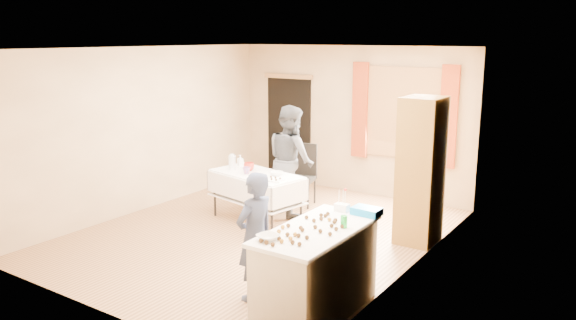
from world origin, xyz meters
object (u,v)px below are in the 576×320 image
Objects in this scene: party_table at (257,193)px; chair at (302,187)px; girl at (255,236)px; counter at (316,272)px; woman at (291,160)px; cabinet at (421,171)px.

chair is (0.11, 1.10, -0.14)m from party_table.
chair is 0.73× the size of girl.
counter is at bearing 102.51° from girl.
girl is at bearing 147.47° from woman.
cabinet is 1.26× the size of party_table.
party_table is (-2.25, 2.00, -0.01)m from counter.
party_table is 0.92× the size of woman.
cabinet is 1.15× the size of woman.
party_table is (-2.35, -0.54, -0.55)m from cabinet.
woman is (-1.33, 2.70, 0.16)m from girl.
cabinet is at bearing 87.74° from counter.
cabinet reaches higher than counter.
girl reaches higher than chair.
girl is (1.53, -2.06, 0.25)m from party_table.
woman is at bearing 127.86° from counter.
counter is at bearing 159.09° from woman.
girl is (1.42, -3.16, 0.39)m from chair.
woman reaches higher than party_table.
counter is 0.76m from girl.
chair is 3.48m from girl.
girl is 3.01m from woman.
counter reaches higher than party_table.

